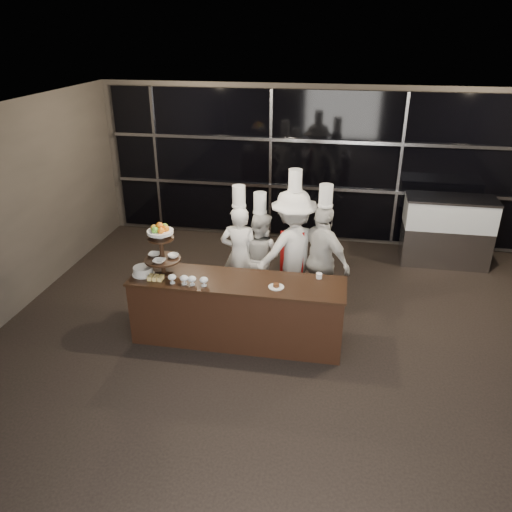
% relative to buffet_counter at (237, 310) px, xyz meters
% --- Properties ---
extents(room, '(10.00, 10.00, 10.00)m').
position_rel_buffet_counter_xyz_m(room, '(1.08, -1.24, 1.03)').
color(room, black).
rests_on(room, ground).
extents(window_wall, '(8.60, 0.10, 2.80)m').
position_rel_buffet_counter_xyz_m(window_wall, '(1.08, 3.69, 1.04)').
color(window_wall, black).
rests_on(window_wall, ground).
extents(buffet_counter, '(2.84, 0.74, 0.92)m').
position_rel_buffet_counter_xyz_m(buffet_counter, '(0.00, 0.00, 0.00)').
color(buffet_counter, black).
rests_on(buffet_counter, ground).
extents(display_stand, '(0.48, 0.48, 0.74)m').
position_rel_buffet_counter_xyz_m(display_stand, '(-1.00, -0.00, 0.87)').
color(display_stand, black).
rests_on(display_stand, buffet_counter).
extents(compotes, '(0.53, 0.11, 0.12)m').
position_rel_buffet_counter_xyz_m(compotes, '(-0.59, -0.22, 0.54)').
color(compotes, silver).
rests_on(compotes, buffet_counter).
extents(layer_cake, '(0.30, 0.30, 0.11)m').
position_rel_buffet_counter_xyz_m(layer_cake, '(-1.27, -0.05, 0.51)').
color(layer_cake, white).
rests_on(layer_cake, buffet_counter).
extents(pastry_squares, '(0.19, 0.13, 0.05)m').
position_rel_buffet_counter_xyz_m(pastry_squares, '(-1.05, -0.16, 0.48)').
color(pastry_squares, '#FCDD7B').
rests_on(pastry_squares, buffet_counter).
extents(small_plate, '(0.20, 0.20, 0.05)m').
position_rel_buffet_counter_xyz_m(small_plate, '(0.53, -0.10, 0.47)').
color(small_plate, white).
rests_on(small_plate, buffet_counter).
extents(chef_cup, '(0.08, 0.08, 0.07)m').
position_rel_buffet_counter_xyz_m(chef_cup, '(1.05, 0.25, 0.49)').
color(chef_cup, white).
rests_on(chef_cup, buffet_counter).
extents(display_case, '(1.52, 0.67, 1.24)m').
position_rel_buffet_counter_xyz_m(display_case, '(3.15, 3.06, 0.22)').
color(display_case, '#A5A5AA').
rests_on(display_case, ground).
extents(chef_a, '(0.59, 0.39, 1.89)m').
position_rel_buffet_counter_xyz_m(chef_a, '(-0.18, 1.01, 0.36)').
color(chef_a, white).
rests_on(chef_a, ground).
extents(chef_b, '(0.87, 0.79, 1.75)m').
position_rel_buffet_counter_xyz_m(chef_b, '(0.10, 1.18, 0.28)').
color(chef_b, silver).
rests_on(chef_b, ground).
extents(chef_c, '(1.37, 1.23, 2.15)m').
position_rel_buffet_counter_xyz_m(chef_c, '(0.62, 1.07, 0.47)').
color(chef_c, white).
rests_on(chef_c, ground).
extents(chef_d, '(1.04, 0.93, 1.99)m').
position_rel_buffet_counter_xyz_m(chef_d, '(1.05, 0.94, 0.40)').
color(chef_d, silver).
rests_on(chef_d, ground).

